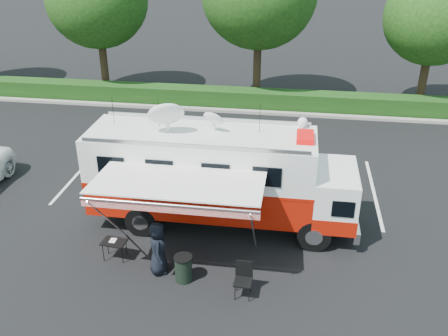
# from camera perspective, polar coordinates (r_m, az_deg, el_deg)

# --- Properties ---
(ground_plane) EXTENTS (120.00, 120.00, 0.00)m
(ground_plane) POSITION_cam_1_polar(r_m,az_deg,el_deg) (17.48, -0.24, -6.30)
(ground_plane) COLOR black
(ground_plane) RESTS_ON ground
(back_border) EXTENTS (60.00, 6.14, 8.87)m
(back_border) POSITION_cam_1_polar(r_m,az_deg,el_deg) (27.78, 6.43, 17.21)
(back_border) COLOR #9E998E
(back_border) RESTS_ON ground_plane
(stall_lines) EXTENTS (24.12, 5.50, 0.01)m
(stall_lines) POSITION_cam_1_polar(r_m,az_deg,el_deg) (20.10, -0.35, -1.56)
(stall_lines) COLOR silver
(stall_lines) RESTS_ON ground_plane
(command_truck) EXTENTS (8.92, 2.46, 4.29)m
(command_truck) POSITION_cam_1_polar(r_m,az_deg,el_deg) (16.57, -0.52, -0.95)
(command_truck) COLOR black
(command_truck) RESTS_ON ground_plane
(awning) EXTENTS (4.87, 2.53, 2.94)m
(awning) POSITION_cam_1_polar(r_m,az_deg,el_deg) (14.07, -5.39, -2.18)
(awning) COLOR white
(awning) RESTS_ON ground_plane
(person) EXTENTS (0.73, 0.94, 1.70)m
(person) POSITION_cam_1_polar(r_m,az_deg,el_deg) (15.46, -7.36, -11.61)
(person) COLOR black
(person) RESTS_ON ground_plane
(folding_table) EXTENTS (0.80, 0.61, 0.63)m
(folding_table) POSITION_cam_1_polar(r_m,az_deg,el_deg) (15.87, -12.46, -8.34)
(folding_table) COLOR black
(folding_table) RESTS_ON ground_plane
(folding_chair) EXTENTS (0.51, 0.53, 1.04)m
(folding_chair) POSITION_cam_1_polar(r_m,az_deg,el_deg) (14.20, 2.25, -12.19)
(folding_chair) COLOR black
(folding_chair) RESTS_ON ground_plane
(trash_bin) EXTENTS (0.55, 0.55, 0.82)m
(trash_bin) POSITION_cam_1_polar(r_m,az_deg,el_deg) (14.82, -4.66, -11.36)
(trash_bin) COLOR black
(trash_bin) RESTS_ON ground_plane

